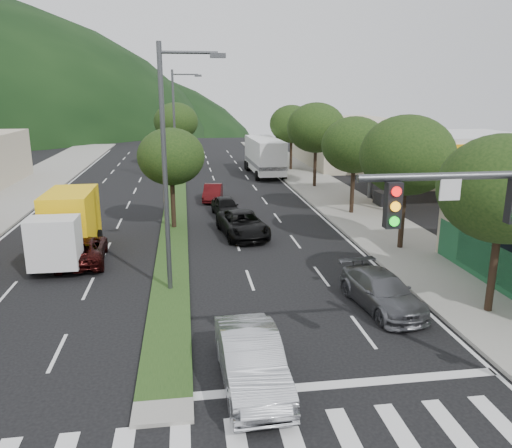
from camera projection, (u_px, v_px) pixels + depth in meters
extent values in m
plane|color=black|center=(164.00, 403.00, 13.50)|extent=(160.00, 160.00, 0.00)
cube|color=gray|center=(337.00, 198.00, 39.11)|extent=(5.00, 90.00, 0.15)
cube|color=#1D3A15|center=(176.00, 195.00, 40.27)|extent=(1.60, 56.00, 0.12)
cylinder|color=#47494C|center=(483.00, 175.00, 11.48)|extent=(6.00, 0.18, 0.18)
cube|color=black|center=(393.00, 205.00, 11.19)|extent=(0.35, 0.25, 1.05)
cube|color=silver|center=(439.00, 137.00, 35.86)|extent=(12.00, 8.00, 0.50)
cube|color=#FFA80D|center=(439.00, 142.00, 35.95)|extent=(12.20, 8.20, 0.50)
cylinder|color=#47494C|center=(398.00, 182.00, 33.61)|extent=(0.36, 0.36, 4.60)
cylinder|color=#47494C|center=(507.00, 179.00, 34.71)|extent=(0.36, 0.36, 4.60)
cylinder|color=#47494C|center=(371.00, 170.00, 38.40)|extent=(0.36, 0.36, 4.60)
cylinder|color=#47494C|center=(468.00, 168.00, 39.49)|extent=(0.36, 0.36, 4.60)
cube|color=black|center=(382.00, 199.00, 36.46)|extent=(0.80, 1.60, 1.10)
cube|color=black|center=(483.00, 196.00, 37.55)|extent=(0.80, 1.60, 1.10)
cube|color=beige|center=(347.00, 141.00, 57.59)|extent=(10.00, 16.00, 5.20)
cylinder|color=black|center=(494.00, 265.00, 18.46)|extent=(0.28, 0.28, 3.64)
ellipsoid|color=black|center=(503.00, 189.00, 17.73)|extent=(4.60, 4.60, 3.91)
cylinder|color=black|center=(402.00, 212.00, 26.09)|extent=(0.28, 0.28, 3.81)
ellipsoid|color=black|center=(407.00, 155.00, 25.32)|extent=(4.80, 4.80, 4.08)
cylinder|color=black|center=(352.00, 187.00, 33.77)|extent=(0.28, 0.28, 3.58)
ellipsoid|color=black|center=(355.00, 145.00, 33.05)|extent=(4.40, 4.40, 3.74)
cylinder|color=black|center=(315.00, 164.00, 43.30)|extent=(0.28, 0.28, 3.92)
ellipsoid|color=black|center=(316.00, 128.00, 42.51)|extent=(5.00, 5.00, 4.25)
cylinder|color=black|center=(291.00, 152.00, 52.89)|extent=(0.28, 0.28, 3.70)
ellipsoid|color=black|center=(291.00, 124.00, 52.15)|extent=(4.60, 4.60, 3.91)
cylinder|color=black|center=(173.00, 200.00, 30.26)|extent=(0.28, 0.28, 3.36)
ellipsoid|color=black|center=(171.00, 157.00, 29.58)|extent=(4.00, 4.00, 3.40)
cylinder|color=black|center=(177.00, 149.00, 55.07)|extent=(0.28, 0.28, 3.81)
ellipsoid|color=black|center=(176.00, 122.00, 54.30)|extent=(4.80, 4.80, 4.08)
cylinder|color=#47494C|center=(165.00, 174.00, 19.87)|extent=(0.20, 0.20, 10.00)
cylinder|color=#47494C|center=(189.00, 52.00, 18.84)|extent=(2.20, 0.12, 0.12)
cube|color=#47494C|center=(218.00, 56.00, 19.01)|extent=(0.60, 0.25, 0.18)
cylinder|color=#47494C|center=(174.00, 129.00, 43.79)|extent=(0.20, 0.20, 10.00)
cylinder|color=#47494C|center=(185.00, 74.00, 42.75)|extent=(2.20, 0.12, 0.12)
cube|color=#47494C|center=(198.00, 76.00, 42.93)|extent=(0.60, 0.25, 0.18)
imported|color=#B1B4B9|center=(251.00, 360.00, 14.17)|extent=(1.84, 4.81, 1.57)
imported|color=black|center=(82.00, 250.00, 24.47)|extent=(2.57, 4.90, 1.32)
imported|color=black|center=(226.00, 206.00, 33.70)|extent=(2.01, 4.00, 1.31)
imported|color=#54555A|center=(382.00, 291.00, 19.33)|extent=(2.47, 4.88, 1.36)
imported|color=#410A0C|center=(213.00, 193.00, 38.41)|extent=(1.83, 3.98, 1.26)
imported|color=black|center=(243.00, 224.00, 28.99)|extent=(2.98, 5.35, 1.42)
cube|color=silver|center=(54.00, 243.00, 22.44)|extent=(2.17, 1.59, 2.28)
cube|color=yellow|center=(71.00, 220.00, 25.92)|extent=(2.29, 4.17, 3.07)
cube|color=black|center=(70.00, 248.00, 25.48)|extent=(1.99, 5.76, 0.30)
cylinder|color=black|center=(85.00, 262.00, 23.29)|extent=(0.30, 0.89, 0.89)
cylinder|color=black|center=(33.00, 265.00, 22.97)|extent=(0.30, 0.89, 0.89)
cylinder|color=black|center=(92.00, 248.00, 25.35)|extent=(0.30, 0.89, 0.89)
cylinder|color=black|center=(46.00, 250.00, 25.04)|extent=(0.30, 0.89, 0.89)
cylinder|color=black|center=(99.00, 238.00, 27.23)|extent=(0.30, 0.89, 0.89)
cylinder|color=black|center=(55.00, 239.00, 26.92)|extent=(0.30, 0.89, 0.89)
cube|color=white|center=(264.00, 154.00, 50.24)|extent=(2.84, 9.50, 3.15)
cube|color=slate|center=(264.00, 162.00, 50.44)|extent=(2.90, 9.50, 0.37)
cylinder|color=black|center=(246.00, 165.00, 54.03)|extent=(0.39, 0.95, 0.94)
cylinder|color=black|center=(270.00, 164.00, 54.45)|extent=(0.39, 0.95, 0.94)
cylinder|color=black|center=(248.00, 166.00, 52.95)|extent=(0.39, 0.95, 0.94)
cylinder|color=black|center=(272.00, 166.00, 53.37)|extent=(0.39, 0.95, 0.94)
cylinder|color=black|center=(257.00, 176.00, 47.19)|extent=(0.39, 0.95, 0.94)
cylinder|color=black|center=(284.00, 175.00, 47.61)|extent=(0.39, 0.95, 0.94)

